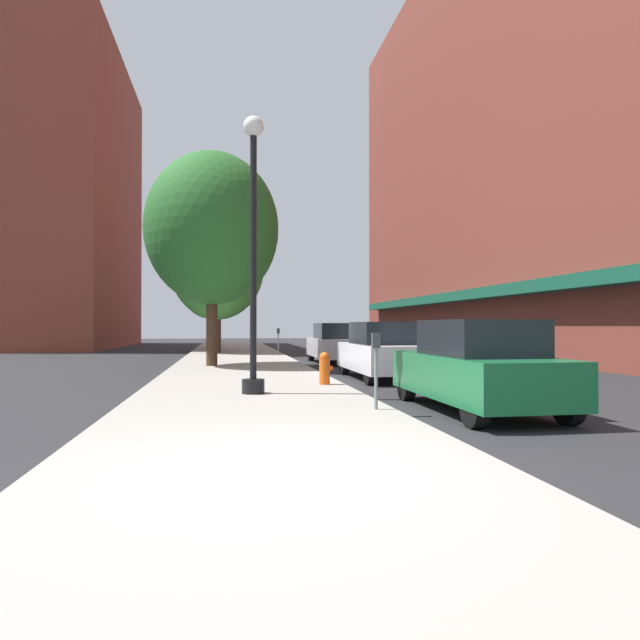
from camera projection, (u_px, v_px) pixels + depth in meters
ground_plane at (331, 362)px, 23.86m from camera, size 90.00×90.00×0.00m
sidewalk_slab at (237, 360)px, 24.17m from camera, size 4.80×50.00×0.12m
building_right_brick at (518, 127)px, 29.77m from camera, size 6.80×40.00×24.57m
building_far_background at (80, 203)px, 40.18m from camera, size 6.80×18.00×21.07m
lamppost at (253, 248)px, 11.72m from camera, size 0.48×0.48×5.90m
fire_hydrant at (325, 368)px, 13.49m from camera, size 0.33×0.26×0.79m
parking_meter_near at (278, 338)px, 27.26m from camera, size 0.14×0.09×1.31m
parking_meter_far at (376, 361)px, 9.48m from camera, size 0.14×0.09×1.31m
tree_near at (212, 229)px, 19.86m from camera, size 4.77×4.77×7.68m
tree_mid at (210, 284)px, 34.35m from camera, size 3.83×3.83×6.28m
tree_far at (217, 266)px, 29.62m from camera, size 5.01×5.01×7.52m
car_green at (477, 367)px, 10.02m from camera, size 1.80×4.30×1.66m
car_white at (382, 351)px, 16.08m from camera, size 1.80×4.30×1.66m
car_silver at (335, 344)px, 22.97m from camera, size 1.80×4.30×1.66m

